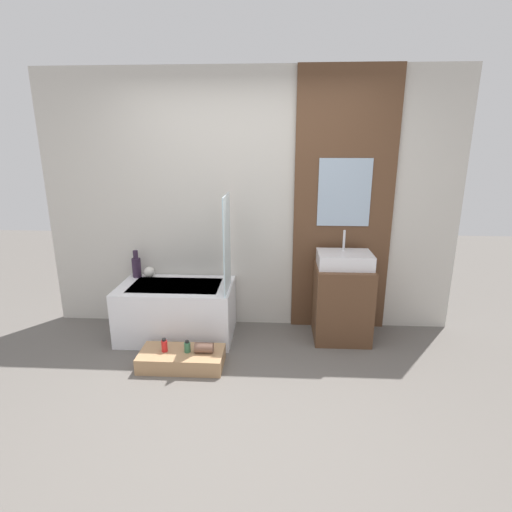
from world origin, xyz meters
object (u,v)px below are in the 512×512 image
(wooden_step_bench, at_px, (182,359))
(bottle_soap_secondary, at_px, (187,347))
(sink, at_px, (345,260))
(vase_round_light, at_px, (149,272))
(vase_tall_dark, at_px, (136,266))
(bathtub, at_px, (177,310))
(bottle_soap_primary, at_px, (164,346))

(wooden_step_bench, distance_m, bottle_soap_secondary, 0.13)
(sink, relative_size, vase_round_light, 4.55)
(vase_tall_dark, bearing_deg, bathtub, -26.60)
(sink, bearing_deg, vase_round_light, 175.28)
(bathtub, bearing_deg, sink, 2.03)
(vase_round_light, bearing_deg, wooden_step_bench, -57.62)
(sink, distance_m, vase_round_light, 1.99)
(sink, distance_m, bottle_soap_secondary, 1.67)
(vase_tall_dark, relative_size, bottle_soap_primary, 2.34)
(vase_round_light, distance_m, bottle_soap_primary, 0.96)
(bathtub, bearing_deg, wooden_step_bench, -73.15)
(vase_tall_dark, height_order, vase_round_light, vase_tall_dark)
(vase_round_light, xyz_separation_m, bottle_soap_primary, (0.36, -0.79, -0.41))
(wooden_step_bench, distance_m, vase_round_light, 1.08)
(vase_tall_dark, distance_m, bottle_soap_secondary, 1.16)
(vase_round_light, height_order, bottle_soap_secondary, vase_round_light)
(wooden_step_bench, bearing_deg, bottle_soap_secondary, -0.00)
(bathtub, bearing_deg, bottle_soap_primary, -87.30)
(bottle_soap_primary, bearing_deg, bottle_soap_secondary, 0.00)
(bathtub, bearing_deg, vase_tall_dark, 153.40)
(vase_round_light, bearing_deg, bottle_soap_secondary, -54.88)
(bottle_soap_primary, bearing_deg, sink, 21.31)
(bathtub, bearing_deg, vase_round_light, 146.15)
(sink, height_order, vase_tall_dark, sink)
(sink, distance_m, bottle_soap_primary, 1.85)
(wooden_step_bench, bearing_deg, bathtub, 106.85)
(bathtub, distance_m, wooden_step_bench, 0.63)
(sink, relative_size, bottle_soap_primary, 4.23)
(wooden_step_bench, xyz_separation_m, bottle_soap_primary, (-0.15, -0.00, 0.12))
(bathtub, relative_size, vase_round_light, 9.90)
(bottle_soap_secondary, bearing_deg, vase_round_light, 125.12)
(wooden_step_bench, relative_size, bottle_soap_primary, 6.03)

